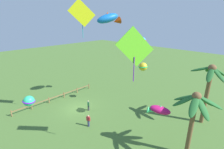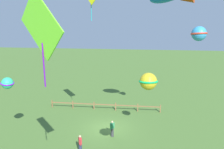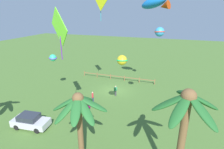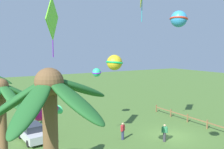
{
  "view_description": "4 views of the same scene",
  "coord_description": "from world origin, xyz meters",
  "px_view_note": "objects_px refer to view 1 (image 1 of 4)",
  "views": [
    {
      "loc": [
        11.67,
        18.48,
        12.64
      ],
      "look_at": [
        -0.23,
        6.9,
        6.96
      ],
      "focal_mm": 26.01,
      "sensor_mm": 36.0,
      "label": 1
    },
    {
      "loc": [
        -3.11,
        20.86,
        10.89
      ],
      "look_at": [
        -1.31,
        5.92,
        7.14
      ],
      "focal_mm": 36.5,
      "sensor_mm": 36.0,
      "label": 2
    },
    {
      "loc": [
        -8.12,
        24.4,
        11.88
      ],
      "look_at": [
        -2.28,
        7.44,
        5.49
      ],
      "focal_mm": 28.85,
      "sensor_mm": 36.0,
      "label": 3
    },
    {
      "loc": [
        -16.57,
        16.36,
        8.3
      ],
      "look_at": [
        -1.47,
        7.42,
        6.45
      ],
      "focal_mm": 38.92,
      "sensor_mm": 36.0,
      "label": 4
    }
  ],
  "objects_px": {
    "palm_tree_1": "(195,108)",
    "palm_tree_2": "(210,80)",
    "kite_diamond_2": "(135,48)",
    "spectator_0": "(88,105)",
    "kite_ball_4": "(29,101)",
    "kite_fish_3": "(159,110)",
    "kite_fish_6": "(109,19)",
    "spectator_1": "(88,121)",
    "kite_ball_1": "(143,41)",
    "kite_ball_5": "(143,67)",
    "kite_diamond_0": "(82,13)"
  },
  "relations": [
    {
      "from": "spectator_0",
      "to": "spectator_1",
      "type": "height_order",
      "value": "same"
    },
    {
      "from": "palm_tree_1",
      "to": "kite_ball_4",
      "type": "distance_m",
      "value": 14.82
    },
    {
      "from": "palm_tree_1",
      "to": "kite_fish_6",
      "type": "distance_m",
      "value": 16.01
    },
    {
      "from": "kite_diamond_0",
      "to": "palm_tree_2",
      "type": "bearing_deg",
      "value": 131.6
    },
    {
      "from": "kite_fish_3",
      "to": "kite_fish_6",
      "type": "relative_size",
      "value": 0.6
    },
    {
      "from": "palm_tree_1",
      "to": "palm_tree_2",
      "type": "distance_m",
      "value": 6.83
    },
    {
      "from": "kite_diamond_0",
      "to": "kite_fish_6",
      "type": "xyz_separation_m",
      "value": [
        -6.12,
        -2.03,
        -0.5
      ]
    },
    {
      "from": "spectator_1",
      "to": "kite_diamond_2",
      "type": "relative_size",
      "value": 0.35
    },
    {
      "from": "palm_tree_1",
      "to": "kite_fish_6",
      "type": "relative_size",
      "value": 1.69
    },
    {
      "from": "palm_tree_1",
      "to": "kite_diamond_2",
      "type": "bearing_deg",
      "value": -47.1
    },
    {
      "from": "spectator_1",
      "to": "kite_fish_6",
      "type": "height_order",
      "value": "kite_fish_6"
    },
    {
      "from": "kite_fish_3",
      "to": "kite_fish_6",
      "type": "distance_m",
      "value": 14.46
    },
    {
      "from": "kite_fish_3",
      "to": "kite_ball_4",
      "type": "distance_m",
      "value": 12.13
    },
    {
      "from": "kite_diamond_2",
      "to": "kite_fish_6",
      "type": "xyz_separation_m",
      "value": [
        -6.81,
        -9.75,
        2.22
      ]
    },
    {
      "from": "spectator_1",
      "to": "kite_diamond_0",
      "type": "height_order",
      "value": "kite_diamond_0"
    },
    {
      "from": "palm_tree_2",
      "to": "spectator_0",
      "type": "distance_m",
      "value": 16.06
    },
    {
      "from": "palm_tree_1",
      "to": "spectator_1",
      "type": "bearing_deg",
      "value": -69.18
    },
    {
      "from": "kite_diamond_0",
      "to": "kite_ball_1",
      "type": "relative_size",
      "value": 3.08
    },
    {
      "from": "kite_ball_4",
      "to": "kite_fish_6",
      "type": "bearing_deg",
      "value": -167.37
    },
    {
      "from": "spectator_1",
      "to": "kite_ball_1",
      "type": "xyz_separation_m",
      "value": [
        -8.21,
        1.72,
        9.14
      ]
    },
    {
      "from": "palm_tree_2",
      "to": "kite_diamond_2",
      "type": "height_order",
      "value": "kite_diamond_2"
    },
    {
      "from": "kite_ball_1",
      "to": "kite_ball_5",
      "type": "distance_m",
      "value": 4.56
    },
    {
      "from": "palm_tree_1",
      "to": "kite_ball_1",
      "type": "bearing_deg",
      "value": -115.93
    },
    {
      "from": "kite_fish_3",
      "to": "kite_diamond_2",
      "type": "bearing_deg",
      "value": -24.89
    },
    {
      "from": "kite_ball_1",
      "to": "kite_fish_6",
      "type": "relative_size",
      "value": 0.33
    },
    {
      "from": "spectator_0",
      "to": "kite_diamond_0",
      "type": "bearing_deg",
      "value": 48.7
    },
    {
      "from": "spectator_1",
      "to": "kite_diamond_2",
      "type": "distance_m",
      "value": 11.6
    },
    {
      "from": "spectator_1",
      "to": "kite_ball_4",
      "type": "distance_m",
      "value": 7.8
    },
    {
      "from": "palm_tree_2",
      "to": "kite_ball_4",
      "type": "distance_m",
      "value": 19.68
    },
    {
      "from": "palm_tree_2",
      "to": "kite_ball_1",
      "type": "xyz_separation_m",
      "value": [
        2.54,
        -8.05,
        4.19
      ]
    },
    {
      "from": "palm_tree_2",
      "to": "spectator_1",
      "type": "relative_size",
      "value": 4.86
    },
    {
      "from": "kite_diamond_2",
      "to": "kite_ball_4",
      "type": "height_order",
      "value": "kite_diamond_2"
    },
    {
      "from": "spectator_1",
      "to": "kite_fish_3",
      "type": "bearing_deg",
      "value": 110.67
    },
    {
      "from": "palm_tree_1",
      "to": "spectator_0",
      "type": "relative_size",
      "value": 4.24
    },
    {
      "from": "palm_tree_1",
      "to": "spectator_0",
      "type": "distance_m",
      "value": 14.21
    },
    {
      "from": "spectator_0",
      "to": "kite_fish_3",
      "type": "bearing_deg",
      "value": 93.04
    },
    {
      "from": "kite_fish_3",
      "to": "kite_ball_4",
      "type": "xyz_separation_m",
      "value": [
        8.95,
        -8.06,
        1.4
      ]
    },
    {
      "from": "kite_diamond_2",
      "to": "kite_ball_5",
      "type": "distance_m",
      "value": 6.28
    },
    {
      "from": "spectator_0",
      "to": "kite_ball_4",
      "type": "height_order",
      "value": "kite_ball_4"
    },
    {
      "from": "palm_tree_2",
      "to": "kite_diamond_2",
      "type": "xyz_separation_m",
      "value": [
        10.55,
        -3.39,
        4.74
      ]
    },
    {
      "from": "palm_tree_1",
      "to": "spectator_0",
      "type": "xyz_separation_m",
      "value": [
        1.66,
        -13.41,
        -4.41
      ]
    },
    {
      "from": "kite_ball_5",
      "to": "spectator_1",
      "type": "bearing_deg",
      "value": -37.93
    },
    {
      "from": "kite_diamond_0",
      "to": "kite_ball_4",
      "type": "distance_m",
      "value": 10.3
    },
    {
      "from": "spectator_0",
      "to": "kite_ball_5",
      "type": "height_order",
      "value": "kite_ball_5"
    },
    {
      "from": "kite_ball_5",
      "to": "kite_diamond_2",
      "type": "bearing_deg",
      "value": 25.33
    },
    {
      "from": "kite_fish_3",
      "to": "kite_ball_4",
      "type": "bearing_deg",
      "value": -42.01
    },
    {
      "from": "kite_diamond_2",
      "to": "palm_tree_1",
      "type": "bearing_deg",
      "value": 132.9
    },
    {
      "from": "kite_fish_6",
      "to": "spectator_1",
      "type": "bearing_deg",
      "value": 25.75
    },
    {
      "from": "kite_ball_1",
      "to": "kite_fish_6",
      "type": "height_order",
      "value": "kite_fish_6"
    },
    {
      "from": "spectator_0",
      "to": "kite_ball_1",
      "type": "relative_size",
      "value": 1.2
    }
  ]
}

